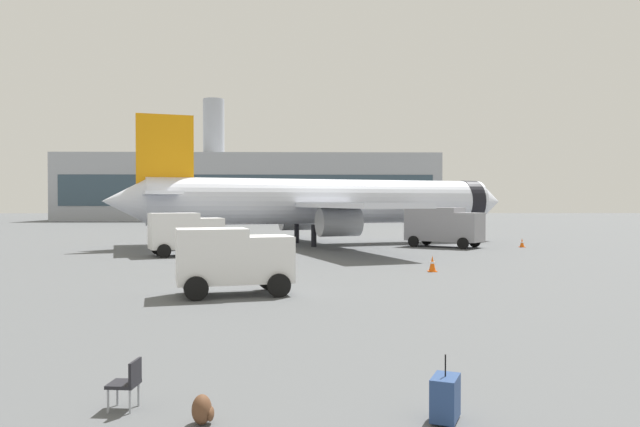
# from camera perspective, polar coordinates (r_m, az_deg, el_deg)

# --- Properties ---
(airplane_at_gate) EXTENTS (34.98, 31.94, 10.50)m
(airplane_at_gate) POSITION_cam_1_polar(r_m,az_deg,el_deg) (51.17, 0.43, 1.12)
(airplane_at_gate) COLOR silver
(airplane_at_gate) RESTS_ON ground
(service_truck) EXTENTS (5.28, 3.97, 2.90)m
(service_truck) POSITION_cam_1_polar(r_m,az_deg,el_deg) (41.40, -12.74, -1.73)
(service_truck) COLOR white
(service_truck) RESTS_ON ground
(fuel_truck) EXTENTS (6.25, 5.50, 3.20)m
(fuel_truck) POSITION_cam_1_polar(r_m,az_deg,el_deg) (49.22, 11.67, -1.09)
(fuel_truck) COLOR gray
(fuel_truck) RESTS_ON ground
(cargo_van) EXTENTS (4.76, 3.23, 2.60)m
(cargo_van) POSITION_cam_1_polar(r_m,az_deg,el_deg) (23.45, -8.32, -4.20)
(cargo_van) COLOR white
(cargo_van) RESTS_ON ground
(safety_cone_near) EXTENTS (0.44, 0.44, 0.83)m
(safety_cone_near) POSITION_cam_1_polar(r_m,az_deg,el_deg) (31.63, 10.67, -4.74)
(safety_cone_near) COLOR #F2590C
(safety_cone_near) RESTS_ON ground
(safety_cone_mid) EXTENTS (0.44, 0.44, 0.71)m
(safety_cone_mid) POSITION_cam_1_polar(r_m,az_deg,el_deg) (50.71, 18.73, -2.67)
(safety_cone_mid) COLOR #F2590C
(safety_cone_mid) RESTS_ON ground
(safety_cone_far) EXTENTS (0.44, 0.44, 0.82)m
(safety_cone_far) POSITION_cam_1_polar(r_m,az_deg,el_deg) (51.69, -6.69, -2.49)
(safety_cone_far) COLOR #F2590C
(safety_cone_far) RESTS_ON ground
(rolling_suitcase) EXTENTS (0.62, 0.75, 1.10)m
(rolling_suitcase) POSITION_cam_1_polar(r_m,az_deg,el_deg) (10.43, 11.87, -16.82)
(rolling_suitcase) COLOR navy
(rolling_suitcase) RESTS_ON ground
(traveller_backpack) EXTENTS (0.36, 0.40, 0.48)m
(traveller_backpack) POSITION_cam_1_polar(r_m,az_deg,el_deg) (10.33, -11.13, -17.91)
(traveller_backpack) COLOR brown
(traveller_backpack) RESTS_ON ground
(gate_chair) EXTENTS (0.53, 0.53, 0.86)m
(gate_chair) POSITION_cam_1_polar(r_m,az_deg,el_deg) (11.23, -17.88, -14.97)
(gate_chair) COLOR black
(gate_chair) RESTS_ON ground
(terminal_building) EXTENTS (75.18, 22.94, 25.25)m
(terminal_building) POSITION_cam_1_polar(r_m,az_deg,el_deg) (126.20, -6.54, 2.47)
(terminal_building) COLOR #9EA3AD
(terminal_building) RESTS_ON ground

